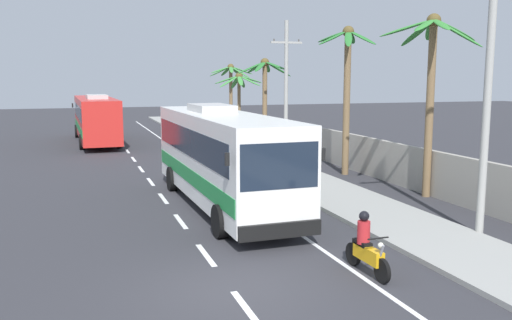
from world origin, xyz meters
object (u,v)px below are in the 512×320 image
coach_bus_foreground (222,155)px  palm_third (265,84)px  palm_nearest (231,82)px  utility_pole_mid (286,87)px  palm_second (347,75)px  utility_pole_nearest (490,62)px  palm_fourth (432,66)px  pedestrian_near_kerb (235,138)px  palm_farthest (239,88)px  motorcycle_trailing (366,248)px  coach_bus_far_lane (96,118)px  motorcycle_beside_bus (209,153)px

coach_bus_foreground → palm_third: bearing=65.0°
palm_nearest → utility_pole_mid: bearing=-92.8°
palm_second → palm_third: 9.71m
coach_bus_foreground → utility_pole_nearest: size_ratio=1.16×
coach_bus_foreground → palm_fourth: palm_fourth is taller
pedestrian_near_kerb → utility_pole_mid: bearing=157.2°
palm_fourth → coach_bus_foreground: bearing=173.0°
palm_farthest → pedestrian_near_kerb: bearing=-109.2°
motorcycle_trailing → palm_farthest: bearing=79.9°
coach_bus_far_lane → palm_farthest: 10.79m
motorcycle_beside_bus → palm_fourth: bearing=-59.7°
coach_bus_far_lane → pedestrian_near_kerb: (8.09, -8.87, -0.87)m
motorcycle_beside_bus → utility_pole_mid: bearing=13.4°
utility_pole_nearest → palm_fourth: 5.66m
motorcycle_trailing → utility_pole_nearest: utility_pole_nearest is taller
motorcycle_trailing → palm_third: size_ratio=0.32×
coach_bus_far_lane → palm_farthest: (10.13, -3.00, 2.15)m
coach_bus_far_lane → palm_fourth: bearing=-63.0°
pedestrian_near_kerb → palm_fourth: size_ratio=0.23×
palm_second → palm_farthest: (-1.13, 14.84, -0.93)m
utility_pole_nearest → palm_farthest: utility_pole_nearest is taller
palm_third → coach_bus_far_lane: bearing=141.6°
motorcycle_beside_bus → utility_pole_nearest: utility_pole_nearest is taller
palm_third → motorcycle_trailing: bearing=-102.9°
palm_second → utility_pole_nearest: bearing=-95.7°
motorcycle_trailing → utility_pole_mid: utility_pole_mid is taller
palm_second → motorcycle_beside_bus: bearing=137.2°
utility_pole_nearest → utility_pole_mid: size_ratio=1.24×
utility_pole_mid → coach_bus_far_lane: bearing=133.1°
palm_nearest → palm_farthest: 6.53m
motorcycle_beside_bus → utility_pole_nearest: bearing=-74.2°
motorcycle_beside_bus → palm_third: (4.80, 4.34, 3.74)m
utility_pole_mid → palm_third: 3.15m
coach_bus_far_lane → palm_third: size_ratio=2.07×
utility_pole_nearest → palm_third: bearing=89.5°
utility_pole_mid → palm_nearest: bearing=87.2°
utility_pole_mid → palm_second: (0.67, -6.52, 0.71)m
motorcycle_trailing → palm_fourth: 10.93m
motorcycle_beside_bus → palm_second: bearing=-42.8°
coach_bus_foreground → coach_bus_far_lane: size_ratio=0.94×
coach_bus_foreground → motorcycle_trailing: coach_bus_foreground is taller
palm_second → coach_bus_far_lane: bearing=122.3°
motorcycle_beside_bus → palm_nearest: size_ratio=0.33×
pedestrian_near_kerb → palm_farthest: (2.04, 5.88, 3.03)m
pedestrian_near_kerb → utility_pole_mid: utility_pole_mid is taller
palm_fourth → utility_pole_mid: bearing=96.5°
coach_bus_far_lane → palm_third: bearing=-38.4°
palm_second → palm_farthest: bearing=94.4°
palm_fourth → palm_farthest: size_ratio=1.41×
motorcycle_beside_bus → palm_farthest: bearing=64.2°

